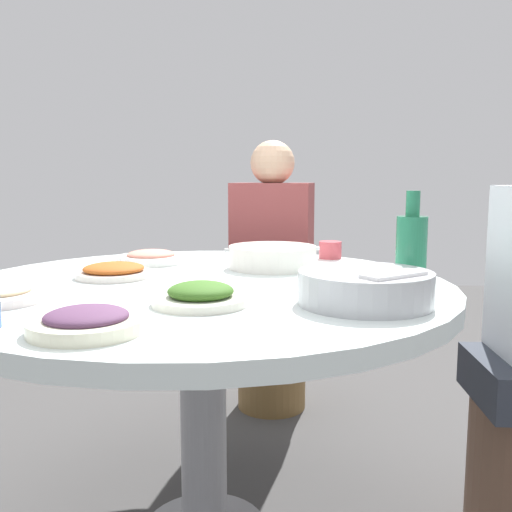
{
  "coord_description": "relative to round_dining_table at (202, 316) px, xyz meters",
  "views": [
    {
      "loc": [
        1.48,
        0.28,
        1.02
      ],
      "look_at": [
        -0.01,
        0.15,
        0.82
      ],
      "focal_mm": 39.53,
      "sensor_mm": 36.0,
      "label": 1
    }
  ],
  "objects": [
    {
      "name": "green_bottle",
      "position": [
        0.03,
        0.55,
        0.19
      ],
      "size": [
        0.08,
        0.08,
        0.25
      ],
      "color": "#267D56",
      "rests_on": "round_dining_table"
    },
    {
      "name": "dish_eggplant",
      "position": [
        0.51,
        -0.12,
        0.11
      ],
      "size": [
        0.21,
        0.21,
        0.05
      ],
      "color": "#EBE9C9",
      "rests_on": "round_dining_table"
    },
    {
      "name": "dish_greens",
      "position": [
        0.26,
        0.05,
        0.11
      ],
      "size": [
        0.22,
        0.22,
        0.05
      ],
      "color": "silver",
      "rests_on": "round_dining_table"
    },
    {
      "name": "diner_right",
      "position": [
        -0.96,
        0.13,
        0.09
      ],
      "size": [
        0.38,
        0.36,
        0.76
      ],
      "color": "#2D333D",
      "rests_on": "stool_for_diner_right"
    },
    {
      "name": "soup_bowl",
      "position": [
        -0.26,
        0.18,
        0.12
      ],
      "size": [
        0.27,
        0.3,
        0.07
      ],
      "color": "white",
      "rests_on": "round_dining_table"
    },
    {
      "name": "tea_cup_near",
      "position": [
        -0.49,
        0.37,
        0.12
      ],
      "size": [
        0.08,
        0.08,
        0.06
      ],
      "primitive_type": "cylinder",
      "color": "#BD424B",
      "rests_on": "round_dining_table"
    },
    {
      "name": "dish_stirfry",
      "position": [
        -0.06,
        -0.26,
        0.11
      ],
      "size": [
        0.21,
        0.21,
        0.04
      ],
      "color": "silver",
      "rests_on": "round_dining_table"
    },
    {
      "name": "stool_for_diner_right",
      "position": [
        -0.96,
        0.13,
        -0.44
      ],
      "size": [
        0.3,
        0.3,
        0.42
      ],
      "primitive_type": "cylinder",
      "color": "brown",
      "rests_on": "ground"
    },
    {
      "name": "dish_shrimp",
      "position": [
        -0.34,
        -0.23,
        0.11
      ],
      "size": [
        0.23,
        0.23,
        0.04
      ],
      "color": "white",
      "rests_on": "round_dining_table"
    },
    {
      "name": "rice_bowl",
      "position": [
        0.23,
        0.41,
        0.13
      ],
      "size": [
        0.3,
        0.3,
        0.08
      ],
      "color": "#B2B5BA",
      "rests_on": "round_dining_table"
    },
    {
      "name": "round_dining_table",
      "position": [
        0.0,
        0.0,
        0.0
      ],
      "size": [
        1.35,
        1.35,
        0.74
      ],
      "color": "#99999E",
      "rests_on": "ground"
    }
  ]
}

